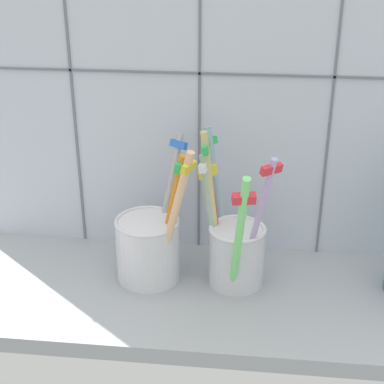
# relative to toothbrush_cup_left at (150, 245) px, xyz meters

# --- Properties ---
(counter_slab) EXTENTS (0.64, 0.22, 0.02)m
(counter_slab) POSITION_rel_toothbrush_cup_left_xyz_m (0.05, -0.03, -0.06)
(counter_slab) COLOR #9EA3A8
(counter_slab) RESTS_ON ground
(tile_wall_back) EXTENTS (0.64, 0.02, 0.45)m
(tile_wall_back) POSITION_rel_toothbrush_cup_left_xyz_m (0.05, 0.09, 0.16)
(tile_wall_back) COLOR silver
(tile_wall_back) RESTS_ON ground
(toothbrush_cup_left) EXTENTS (0.10, 0.11, 0.19)m
(toothbrush_cup_left) POSITION_rel_toothbrush_cup_left_xyz_m (0.00, 0.00, 0.00)
(toothbrush_cup_left) COLOR silver
(toothbrush_cup_left) RESTS_ON counter_slab
(toothbrush_cup_right) EXTENTS (0.10, 0.14, 0.19)m
(toothbrush_cup_right) POSITION_rel_toothbrush_cup_left_xyz_m (0.10, -0.00, 0.01)
(toothbrush_cup_right) COLOR silver
(toothbrush_cup_right) RESTS_ON counter_slab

